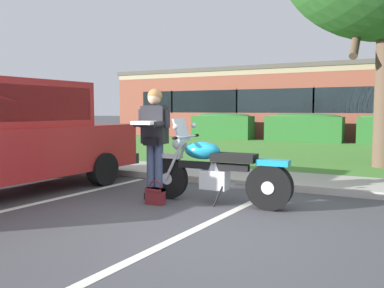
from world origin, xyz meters
TOP-DOWN VIEW (x-y plane):
  - ground_plane at (0.00, 0.00)m, footprint 140.00×140.00m
  - curb_strip at (0.00, 2.66)m, footprint 60.00×0.20m
  - concrete_walk at (0.00, 3.51)m, footprint 60.00×1.50m
  - grass_lawn at (0.00, 8.65)m, footprint 60.00×8.78m
  - stall_stripe_0 at (-2.63, 0.20)m, footprint 0.43×4.40m
  - stall_stripe_1 at (0.05, 0.20)m, footprint 0.43×4.40m
  - motorcycle at (-0.22, 1.17)m, footprint 2.24×0.82m
  - rider_person at (-1.30, 1.06)m, footprint 0.53×0.60m
  - handbag at (-1.07, 0.72)m, footprint 0.28×0.13m
  - hedge_left at (-5.29, 12.95)m, footprint 2.79×0.90m
  - hedge_center_left at (-1.60, 12.95)m, footprint 3.14×0.90m
  - brick_building at (-1.44, 18.89)m, footprint 21.26×9.88m

SIDE VIEW (x-z plane):
  - ground_plane at x=0.00m, z-range 0.00..0.00m
  - stall_stripe_0 at x=-2.63m, z-range 0.00..0.01m
  - stall_stripe_1 at x=0.05m, z-range 0.00..0.01m
  - grass_lawn at x=0.00m, z-range 0.00..0.06m
  - concrete_walk at x=0.00m, z-range 0.00..0.08m
  - curb_strip at x=0.00m, z-range 0.00..0.12m
  - handbag at x=-1.07m, z-range -0.04..0.32m
  - motorcycle at x=-0.22m, z-range -0.14..1.12m
  - hedge_left at x=-5.29m, z-range 0.03..1.27m
  - hedge_center_left at x=-1.60m, z-range 0.03..1.27m
  - rider_person at x=-1.30m, z-range 0.15..1.86m
  - brick_building at x=-1.44m, z-range 0.00..3.46m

